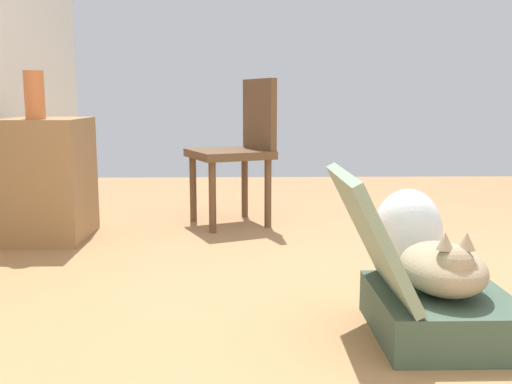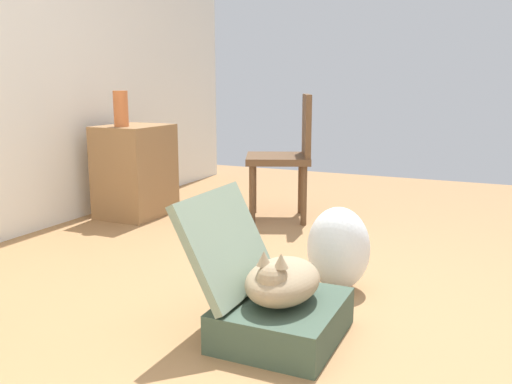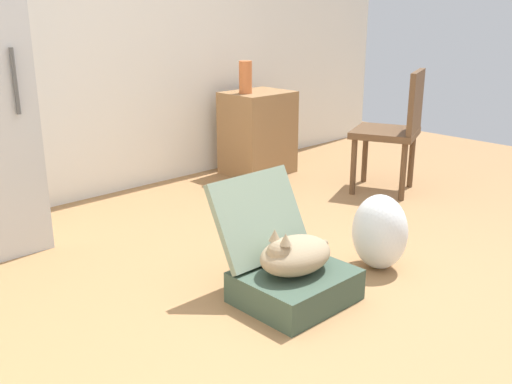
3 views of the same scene
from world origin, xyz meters
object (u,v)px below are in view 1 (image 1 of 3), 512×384
(cat, at_px, (444,268))
(chair, at_px, (240,145))
(plastic_bag_white, at_px, (407,235))
(side_table, at_px, (48,179))
(suitcase_base, at_px, (440,314))
(vase_tall, at_px, (34,95))

(cat, bearing_deg, chair, 20.49)
(plastic_bag_white, bearing_deg, side_table, 65.31)
(suitcase_base, bearing_deg, vase_tall, 53.61)
(plastic_bag_white, bearing_deg, suitcase_base, 174.96)
(plastic_bag_white, bearing_deg, cat, 175.01)
(suitcase_base, height_order, side_table, side_table)
(suitcase_base, distance_m, chair, 2.01)
(suitcase_base, height_order, cat, cat)
(suitcase_base, relative_size, chair, 0.56)
(cat, height_order, vase_tall, vase_tall)
(side_table, distance_m, vase_tall, 0.50)
(suitcase_base, relative_size, side_table, 0.75)
(cat, relative_size, chair, 0.51)
(suitcase_base, distance_m, cat, 0.17)
(side_table, bearing_deg, cat, -129.32)
(side_table, relative_size, vase_tall, 2.68)
(cat, xyz_separation_m, plastic_bag_white, (0.62, -0.05, -0.04))
(suitcase_base, bearing_deg, chair, 20.61)
(chair, bearing_deg, vase_tall, -88.38)
(cat, distance_m, chair, 1.99)
(side_table, xyz_separation_m, vase_tall, (-0.14, 0.00, 0.48))
(plastic_bag_white, distance_m, chair, 1.47)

